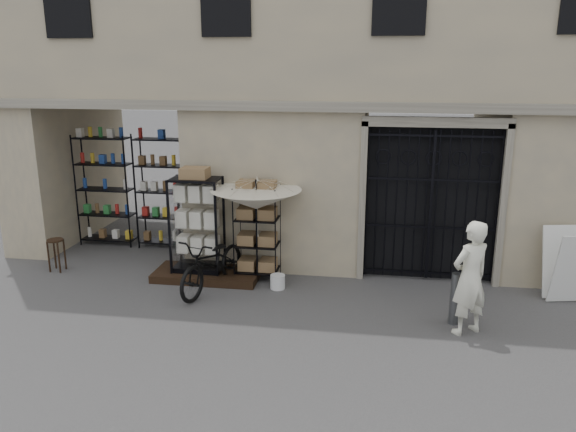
% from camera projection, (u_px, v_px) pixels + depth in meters
% --- Properties ---
extents(ground, '(80.00, 80.00, 0.00)m').
position_uv_depth(ground, '(324.00, 322.00, 8.96)').
color(ground, black).
rests_on(ground, ground).
extents(main_building, '(14.00, 4.00, 9.00)m').
position_uv_depth(main_building, '(346.00, 38.00, 11.59)').
color(main_building, tan).
rests_on(main_building, ground).
extents(shop_recess, '(3.00, 1.70, 3.00)m').
position_uv_depth(shop_recess, '(127.00, 185.00, 11.92)').
color(shop_recess, black).
rests_on(shop_recess, ground).
extents(shop_shelving, '(2.70, 0.50, 2.50)m').
position_uv_depth(shop_shelving, '(135.00, 191.00, 12.47)').
color(shop_shelving, black).
rests_on(shop_shelving, ground).
extents(iron_gate, '(2.50, 0.21, 3.00)m').
position_uv_depth(iron_gate, '(430.00, 202.00, 10.47)').
color(iron_gate, black).
rests_on(iron_gate, ground).
extents(step_platform, '(2.00, 0.90, 0.15)m').
position_uv_depth(step_platform, '(207.00, 274.00, 10.78)').
color(step_platform, black).
rests_on(step_platform, ground).
extents(display_cabinet, '(0.97, 0.68, 1.95)m').
position_uv_depth(display_cabinet, '(197.00, 230.00, 10.61)').
color(display_cabinet, black).
rests_on(display_cabinet, step_platform).
extents(wire_rack, '(0.93, 0.78, 1.80)m').
position_uv_depth(wire_rack, '(257.00, 234.00, 10.59)').
color(wire_rack, black).
rests_on(wire_rack, ground).
extents(market_umbrella, '(1.89, 1.91, 2.37)m').
position_uv_depth(market_umbrella, '(256.00, 194.00, 10.18)').
color(market_umbrella, black).
rests_on(market_umbrella, ground).
extents(white_bucket, '(0.35, 0.35, 0.26)m').
position_uv_depth(white_bucket, '(278.00, 282.00, 10.27)').
color(white_bucket, silver).
rests_on(white_bucket, ground).
extents(bicycle, '(0.94, 1.18, 1.95)m').
position_uv_depth(bicycle, '(214.00, 289.00, 10.27)').
color(bicycle, black).
rests_on(bicycle, ground).
extents(wooden_stool, '(0.37, 0.37, 0.65)m').
position_uv_depth(wooden_stool, '(57.00, 254.00, 11.11)').
color(wooden_stool, black).
rests_on(wooden_stool, ground).
extents(steel_bollard, '(0.20, 0.20, 0.85)m').
position_uv_depth(steel_bollard, '(455.00, 299.00, 8.80)').
color(steel_bollard, '#56585C').
rests_on(steel_bollard, ground).
extents(shopkeeper, '(1.55, 1.83, 0.43)m').
position_uv_depth(shopkeeper, '(465.00, 332.00, 8.62)').
color(shopkeeper, silver).
rests_on(shopkeeper, ground).
extents(easel_sign, '(0.73, 0.80, 1.26)m').
position_uv_depth(easel_sign, '(565.00, 265.00, 9.61)').
color(easel_sign, silver).
rests_on(easel_sign, ground).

